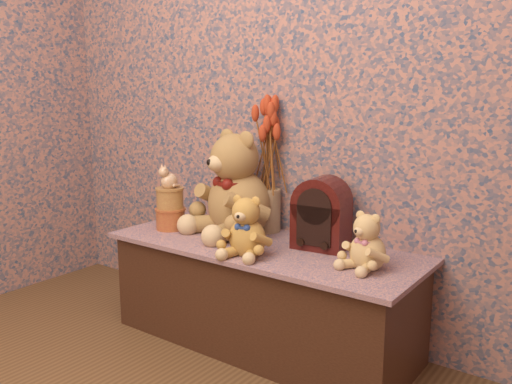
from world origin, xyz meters
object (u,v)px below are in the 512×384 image
teddy_large (239,178)px  cat_figurine (169,176)px  ceramic_vase (268,210)px  biscuit_tin_lower (171,219)px  teddy_medium (247,223)px  teddy_small (368,238)px  cathedral_radio (322,213)px

teddy_large → cat_figurine: 0.34m
ceramic_vase → biscuit_tin_lower: (-0.40, -0.24, -0.05)m
teddy_medium → teddy_small: size_ratio=1.14×
teddy_large → ceramic_vase: bearing=64.5°
teddy_medium → ceramic_vase: bearing=102.0°
teddy_large → teddy_small: size_ratio=2.22×
teddy_large → teddy_medium: (0.24, -0.25, -0.13)m
cathedral_radio → teddy_large: bearing=174.2°
cat_figurine → teddy_small: bearing=17.4°
teddy_medium → cathedral_radio: size_ratio=0.87×
teddy_large → teddy_medium: teddy_large is taller
teddy_medium → cat_figurine: (-0.54, 0.10, 0.13)m
biscuit_tin_lower → teddy_small: bearing=1.5°
teddy_small → biscuit_tin_lower: teddy_small is taller
teddy_large → cat_figurine: (-0.30, -0.15, -0.00)m
teddy_small → biscuit_tin_lower: (-1.01, -0.03, -0.07)m
cathedral_radio → ceramic_vase: 0.35m
teddy_small → teddy_medium: bearing=-148.5°
teddy_medium → teddy_large: bearing=123.1°
teddy_medium → teddy_small: teddy_medium is taller
cathedral_radio → cat_figurine: 0.76m
teddy_large → ceramic_vase: teddy_large is taller
ceramic_vase → biscuit_tin_lower: bearing=-148.6°
teddy_medium → biscuit_tin_lower: size_ratio=1.92×
teddy_small → cat_figurine: 1.02m
ceramic_vase → cat_figurine: size_ratio=1.72×
teddy_large → cathedral_radio: 0.45m
teddy_small → cat_figurine: size_ratio=1.97×
biscuit_tin_lower → cat_figurine: 0.21m
teddy_large → cathedral_radio: teddy_large is taller
cathedral_radio → biscuit_tin_lower: size_ratio=2.21×
ceramic_vase → biscuit_tin_lower: 0.47m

